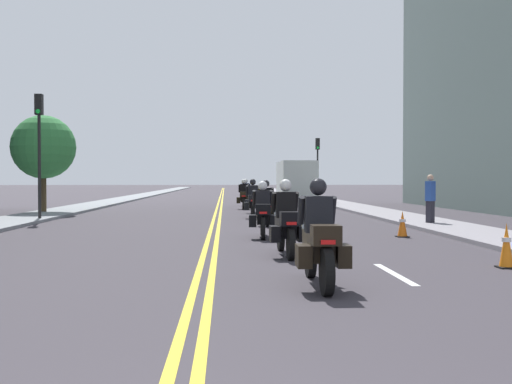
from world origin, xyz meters
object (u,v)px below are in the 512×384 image
pedestrian_0 (430,199)px  street_tree_0 (43,147)px  motorcycle_2 (263,214)px  motorcycle_0 (319,243)px  motorcycle_4 (253,202)px  motorcycle_6 (244,197)px  motorcycle_1 (286,225)px  traffic_cone_0 (506,246)px  motorcycle_3 (266,207)px  motorcycle_5 (253,200)px  traffic_light_near (39,134)px  parked_truck (295,185)px  traffic_cone_2 (402,224)px  traffic_light_far (318,158)px  motorcycle_7 (246,195)px

pedestrian_0 → street_tree_0: street_tree_0 is taller
motorcycle_2 → motorcycle_0: bearing=-84.8°
motorcycle_4 → motorcycle_6: 7.77m
motorcycle_1 → traffic_cone_0: size_ratio=2.75×
motorcycle_3 → motorcycle_5: 7.96m
motorcycle_5 → traffic_light_near: 10.38m
motorcycle_0 → street_tree_0: bearing=116.3°
motorcycle_6 → motorcycle_1: bearing=-86.9°
motorcycle_5 → motorcycle_4: bearing=-90.1°
motorcycle_6 → motorcycle_0: bearing=-86.7°
motorcycle_2 → parked_truck: size_ratio=0.33×
motorcycle_5 → parked_truck: bearing=76.3°
motorcycle_0 → motorcycle_1: size_ratio=1.02×
pedestrian_0 → parked_truck: parked_truck is taller
traffic_cone_2 → traffic_light_far: traffic_light_far is taller
traffic_light_far → parked_truck: bearing=-133.1°
traffic_cone_0 → motorcycle_6: bearing=100.4°
pedestrian_0 → motorcycle_6: bearing=71.9°
street_tree_0 → parked_truck: (13.16, 11.87, -1.84)m
motorcycle_7 → parked_truck: (3.44, 3.62, 0.61)m
motorcycle_1 → traffic_cone_2: bearing=45.9°
motorcycle_0 → pedestrian_0: (5.71, 11.77, 0.26)m
traffic_light_near → traffic_light_far: (13.70, 18.65, -0.25)m
motorcycle_7 → traffic_light_near: (-8.46, -13.10, 2.71)m
motorcycle_3 → motorcycle_5: (-0.09, 7.96, 0.01)m
motorcycle_0 → street_tree_0: street_tree_0 is taller
traffic_light_far → pedestrian_0: size_ratio=2.53×
traffic_cone_2 → traffic_light_far: (1.55, 25.88, 2.76)m
motorcycle_4 → traffic_cone_2: 9.44m
motorcycle_2 → motorcycle_3: size_ratio=0.95×
traffic_cone_0 → traffic_cone_2: 6.00m
motorcycle_3 → parked_truck: bearing=78.6°
motorcycle_1 → motorcycle_2: (-0.25, 4.02, -0.01)m
traffic_cone_0 → pedestrian_0: size_ratio=0.46×
motorcycle_5 → pedestrian_0: pedestrian_0 is taller
street_tree_0 → parked_truck: 17.81m
pedestrian_0 → traffic_cone_0: bearing=-145.6°
motorcycle_7 → street_tree_0: street_tree_0 is taller
motorcycle_2 → motorcycle_7: size_ratio=1.01×
motorcycle_7 → traffic_light_far: traffic_light_far is taller
motorcycle_7 → parked_truck: parked_truck is taller
motorcycle_7 → traffic_cone_2: bearing=-83.0°
traffic_cone_0 → traffic_light_near: size_ratio=0.17×
motorcycle_1 → motorcycle_5: bearing=87.8°
traffic_light_far → motorcycle_1: bearing=-99.9°
motorcycle_6 → motorcycle_7: 3.94m
motorcycle_0 → traffic_light_far: (5.10, 33.67, 2.46)m
pedestrian_0 → street_tree_0: size_ratio=0.39×
motorcycle_5 → traffic_cone_0: (3.77, -18.47, -0.24)m
traffic_light_near → parked_truck: traffic_light_near is taller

